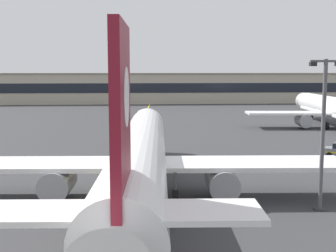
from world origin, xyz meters
name	(u,v)px	position (x,y,z in m)	size (l,w,h in m)	color
taxiway_centreline	(127,156)	(0.00, 30.00, 0.00)	(0.30, 180.00, 0.01)	yellow
airliner_foreground	(140,157)	(1.38, 12.38, 3.37)	(32.21, 41.51, 11.65)	white
apron_lamp_post	(323,132)	(14.08, 9.14, 5.59)	(2.24, 0.90, 10.61)	#515156
safety_cone_by_nose_gear	(156,156)	(3.23, 28.51, 0.26)	(0.44, 0.44, 0.55)	orange
terminal_building	(109,88)	(-7.38, 115.83, 4.59)	(161.42, 12.40, 9.17)	#B2A893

